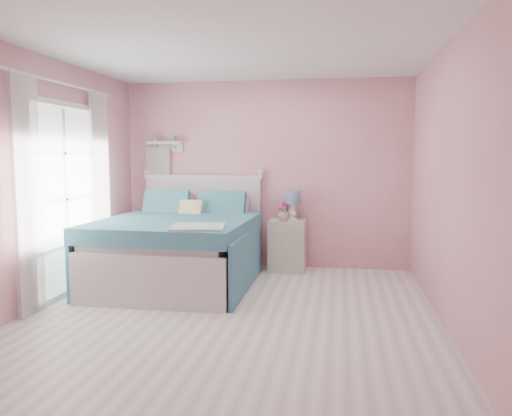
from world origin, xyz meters
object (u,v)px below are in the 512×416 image
(bed, at_px, (180,249))
(teacup, at_px, (284,218))
(vase, at_px, (283,214))
(table_lamp, at_px, (293,199))
(nightstand, at_px, (287,245))

(bed, distance_m, teacup, 1.43)
(vase, relative_size, teacup, 1.32)
(table_lamp, relative_size, vase, 2.77)
(vase, bearing_deg, bed, -142.90)
(teacup, bearing_deg, table_lamp, 62.79)
(bed, distance_m, nightstand, 1.51)
(bed, relative_size, vase, 15.40)
(table_lamp, height_order, teacup, table_lamp)
(nightstand, height_order, table_lamp, table_lamp)
(vase, distance_m, teacup, 0.18)
(bed, bearing_deg, teacup, 32.19)
(bed, relative_size, table_lamp, 5.57)
(bed, xyz_separation_m, nightstand, (1.23, 0.86, -0.07))
(nightstand, bearing_deg, table_lamp, 34.63)
(nightstand, height_order, vase, vase)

